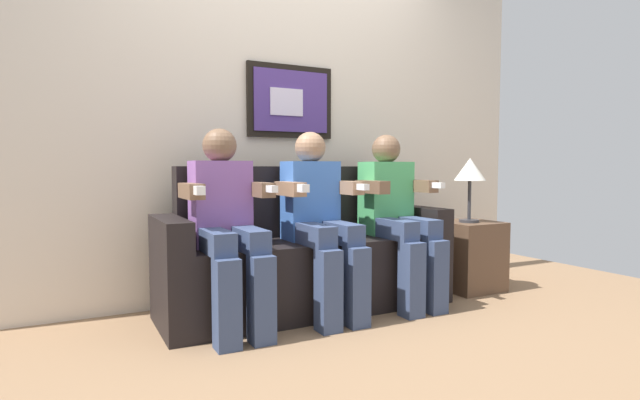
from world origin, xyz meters
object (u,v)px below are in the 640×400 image
at_px(person_on_left, 227,220).
at_px(table_lamp, 470,172).
at_px(person_on_right, 397,212).
at_px(side_table_right, 468,255).
at_px(person_in_middle, 319,216).
at_px(couch, 307,260).

distance_m(person_on_left, table_lamp, 1.81).
distance_m(person_on_right, side_table_right, 0.79).
xyz_separation_m(side_table_right, table_lamp, (-0.04, -0.04, 0.61)).
distance_m(person_on_left, side_table_right, 1.87).
distance_m(person_in_middle, side_table_right, 1.31).
xyz_separation_m(couch, person_on_right, (0.57, -0.17, 0.29)).
bearing_deg(person_on_right, person_on_left, -179.98).
bearing_deg(couch, side_table_right, -4.78).
bearing_deg(table_lamp, couch, 173.41).
xyz_separation_m(person_on_left, side_table_right, (1.83, 0.06, -0.36)).
relative_size(couch, person_in_middle, 1.65).
height_order(couch, person_in_middle, person_in_middle).
bearing_deg(person_on_left, couch, 16.45).
relative_size(couch, person_on_right, 1.65).
relative_size(person_on_left, side_table_right, 2.22).
bearing_deg(person_on_right, table_lamp, 2.18).
bearing_deg(couch, table_lamp, -6.59).
bearing_deg(side_table_right, person_on_left, -178.08).
height_order(side_table_right, table_lamp, table_lamp).
height_order(couch, side_table_right, couch).
bearing_deg(person_in_middle, person_on_left, 180.00).
bearing_deg(person_on_left, table_lamp, 0.82).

